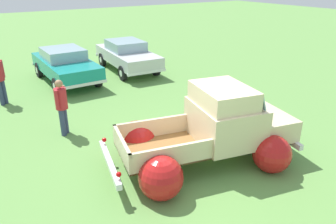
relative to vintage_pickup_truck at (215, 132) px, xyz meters
name	(u,v)px	position (x,y,z in m)	size (l,w,h in m)	color
ground_plane	(199,162)	(-0.38, 0.08, -0.76)	(80.00, 80.00, 0.00)	#609347
vintage_pickup_truck	(215,132)	(0.00, 0.00, 0.00)	(4.91, 3.49, 1.96)	black
show_car_0	(65,64)	(-1.15, 8.52, 0.03)	(1.93, 4.43, 1.43)	black
show_car_1	(127,54)	(1.90, 8.70, 0.02)	(2.11, 4.55, 1.43)	black
spectator_0	(62,104)	(-2.74, 3.46, 0.19)	(0.48, 0.48, 1.66)	navy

